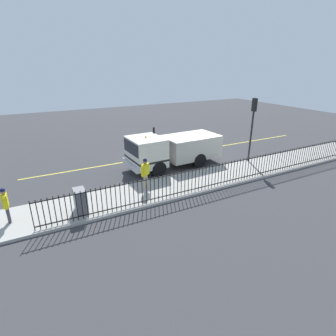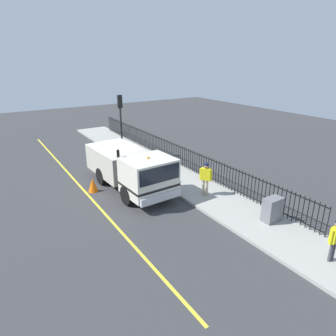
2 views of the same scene
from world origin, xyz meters
name	(u,v)px [view 1 (image 1 of 2)]	position (x,y,z in m)	size (l,w,h in m)	color
ground_plane	(202,161)	(0.00, 0.00, 0.00)	(56.53, 56.53, 0.00)	#38383A
sidewalk_slab	(228,174)	(2.86, 0.00, 0.07)	(2.83, 25.70, 0.13)	#A3A099
lane_marking	(184,152)	(-2.41, 0.00, 0.00)	(0.12, 23.13, 0.01)	yellow
work_truck	(170,149)	(-0.13, -2.51, 1.28)	(2.64, 6.50, 2.58)	silver
worker_standing	(145,171)	(2.55, -5.40, 1.21)	(0.47, 0.54, 1.75)	yellow
pedestrian_distant	(5,202)	(2.86, -11.83, 1.12)	(0.60, 0.21, 1.60)	yellow
iron_fence	(242,169)	(4.05, 0.00, 0.82)	(0.04, 21.88, 1.35)	black
traffic_light_near	(253,118)	(1.70, 2.74, 3.16)	(0.32, 0.24, 4.28)	black
utility_cabinet	(80,201)	(3.31, -8.93, 0.67)	(0.82, 0.50, 1.07)	slate
traffic_cone	(168,152)	(-2.02, -1.61, 0.37)	(0.52, 0.52, 0.74)	orange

